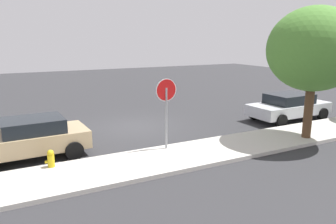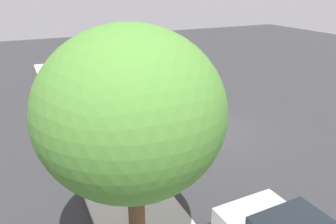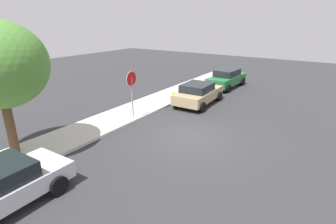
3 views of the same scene
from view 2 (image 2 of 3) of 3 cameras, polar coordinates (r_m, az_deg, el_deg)
ground_plane at (r=14.53m, az=6.96°, el=-3.30°), size 60.00×60.00×0.00m
sidewalk_curb at (r=12.83m, az=-11.49°, el=-6.78°), size 32.00×2.42×0.14m
stop_sign at (r=12.52m, az=-8.66°, el=1.99°), size 0.83×0.08×2.78m
parked_car_tan at (r=17.56m, az=-7.66°, el=3.71°), size 4.21×2.23×1.43m
parked_car_green at (r=22.55m, az=-12.40°, el=7.49°), size 4.38×2.11×1.50m
street_tree_near_corner at (r=6.27m, az=-6.45°, el=-0.23°), size 3.65×3.65×5.45m
fire_hydrant at (r=16.84m, az=-12.28°, el=1.24°), size 0.30×0.22×0.72m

